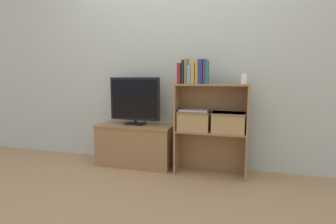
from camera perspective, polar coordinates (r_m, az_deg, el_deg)
The scene contains 19 objects.
ground_plane at distance 2.89m, azimuth -0.81°, elevation -13.22°, with size 16.00×16.00×0.00m, color #A37F56.
wall_back at distance 3.08m, azimuth 1.37°, elevation 10.82°, with size 10.00×0.05×2.40m.
tv_stand at distance 3.11m, azimuth -7.06°, elevation -7.07°, with size 0.89×0.38×0.48m.
tv at distance 3.02m, azimuth -7.24°, elevation 2.62°, with size 0.59×0.14×0.54m.
bookshelf_lower_tier at distance 2.89m, azimuth 9.39°, elevation -7.29°, with size 0.75×0.28×0.47m.
bookshelf_upper_tier at distance 2.80m, azimuth 9.60°, elevation 2.25°, with size 0.75×0.28×0.49m.
book_maroon at distance 2.76m, azimuth 2.68°, elevation 8.38°, with size 0.03×0.15×0.21m.
book_charcoal at distance 2.75m, azimuth 3.41°, elevation 8.71°, with size 0.02×0.12×0.24m.
book_olive at distance 2.75m, azimuth 4.09°, elevation 8.84°, with size 0.03×0.12×0.26m.
book_skyblue at distance 2.74m, azimuth 4.80°, elevation 8.15°, with size 0.03×0.14×0.19m.
book_tan at distance 2.73m, azimuth 5.60°, elevation 8.34°, with size 0.04×0.15×0.21m.
book_mustard at distance 2.72m, azimuth 6.41°, elevation 8.68°, with size 0.03×0.13×0.24m.
book_navy at distance 2.72m, azimuth 7.24°, elevation 8.70°, with size 0.04×0.16×0.24m.
book_plum at distance 2.71m, azimuth 8.00°, elevation 8.72°, with size 0.02×0.13×0.25m.
book_teal at distance 2.71m, azimuth 8.53°, elevation 8.59°, with size 0.02×0.13×0.24m.
baby_monitor at distance 2.72m, azimuth 16.20°, elevation 6.99°, with size 0.05×0.04×0.13m.
storage_basket_left at distance 2.79m, azimuth 5.72°, elevation -1.69°, with size 0.33×0.25×0.20m.
storage_basket_right at distance 2.74m, azimuth 13.01°, elevation -2.00°, with size 0.33×0.25×0.20m.
laptop at distance 2.77m, azimuth 5.75°, elevation 0.37°, with size 0.30×0.21×0.02m.
Camera 1 is at (0.80, -2.58, 1.03)m, focal length 28.00 mm.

